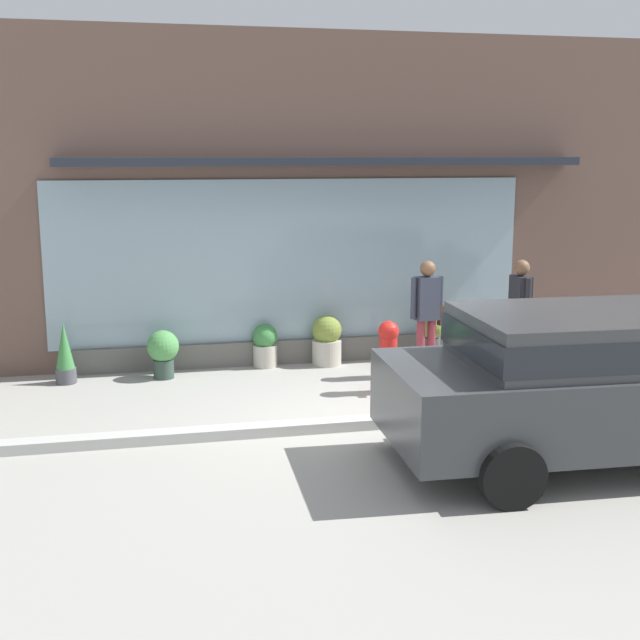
{
  "coord_description": "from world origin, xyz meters",
  "views": [
    {
      "loc": [
        -2.71,
        -9.06,
        3.11
      ],
      "look_at": [
        -0.48,
        1.2,
        1.0
      ],
      "focal_mm": 46.87,
      "sensor_mm": 36.0,
      "label": 1
    }
  ],
  "objects_px": {
    "potted_plant_window_center": "(432,336)",
    "potted_plant_by_entrance": "(163,351)",
    "parked_car_dark_gray": "(599,377)",
    "potted_plant_trailing_edge": "(265,345)",
    "pedestrian_passerby": "(520,308)",
    "fire_hydrant": "(388,356)",
    "potted_plant_near_hydrant": "(65,354)",
    "potted_plant_window_left": "(327,340)",
    "pedestrian_with_handbag": "(428,309)"
  },
  "relations": [
    {
      "from": "pedestrian_with_handbag",
      "to": "parked_car_dark_gray",
      "type": "height_order",
      "value": "pedestrian_with_handbag"
    },
    {
      "from": "parked_car_dark_gray",
      "to": "potted_plant_window_left",
      "type": "xyz_separation_m",
      "value": [
        -1.8,
        4.46,
        -0.51
      ]
    },
    {
      "from": "parked_car_dark_gray",
      "to": "potted_plant_near_hydrant",
      "type": "relative_size",
      "value": 5.3
    },
    {
      "from": "parked_car_dark_gray",
      "to": "potted_plant_window_left",
      "type": "distance_m",
      "value": 4.84
    },
    {
      "from": "fire_hydrant",
      "to": "pedestrian_with_handbag",
      "type": "height_order",
      "value": "pedestrian_with_handbag"
    },
    {
      "from": "potted_plant_by_entrance",
      "to": "potted_plant_trailing_edge",
      "type": "distance_m",
      "value": 1.53
    },
    {
      "from": "potted_plant_window_left",
      "to": "potted_plant_by_entrance",
      "type": "bearing_deg",
      "value": -173.77
    },
    {
      "from": "potted_plant_window_center",
      "to": "potted_plant_trailing_edge",
      "type": "xyz_separation_m",
      "value": [
        -2.48,
        0.3,
        -0.09
      ]
    },
    {
      "from": "fire_hydrant",
      "to": "pedestrian_passerby",
      "type": "distance_m",
      "value": 2.14
    },
    {
      "from": "pedestrian_passerby",
      "to": "fire_hydrant",
      "type": "bearing_deg",
      "value": 98.16
    },
    {
      "from": "potted_plant_window_center",
      "to": "potted_plant_by_entrance",
      "type": "relative_size",
      "value": 1.05
    },
    {
      "from": "pedestrian_with_handbag",
      "to": "pedestrian_passerby",
      "type": "bearing_deg",
      "value": -21.25
    },
    {
      "from": "fire_hydrant",
      "to": "parked_car_dark_gray",
      "type": "bearing_deg",
      "value": -64.85
    },
    {
      "from": "potted_plant_near_hydrant",
      "to": "pedestrian_with_handbag",
      "type": "bearing_deg",
      "value": -7.77
    },
    {
      "from": "pedestrian_with_handbag",
      "to": "potted_plant_window_center",
      "type": "xyz_separation_m",
      "value": [
        0.32,
        0.7,
        -0.54
      ]
    },
    {
      "from": "potted_plant_trailing_edge",
      "to": "potted_plant_near_hydrant",
      "type": "relative_size",
      "value": 0.76
    },
    {
      "from": "fire_hydrant",
      "to": "potted_plant_near_hydrant",
      "type": "bearing_deg",
      "value": 161.91
    },
    {
      "from": "potted_plant_window_center",
      "to": "potted_plant_trailing_edge",
      "type": "height_order",
      "value": "potted_plant_window_center"
    },
    {
      "from": "pedestrian_passerby",
      "to": "pedestrian_with_handbag",
      "type": "bearing_deg",
      "value": 74.61
    },
    {
      "from": "potted_plant_near_hydrant",
      "to": "potted_plant_window_left",
      "type": "bearing_deg",
      "value": 3.7
    },
    {
      "from": "parked_car_dark_gray",
      "to": "potted_plant_window_left",
      "type": "relative_size",
      "value": 5.99
    },
    {
      "from": "pedestrian_passerby",
      "to": "parked_car_dark_gray",
      "type": "distance_m",
      "value": 3.36
    },
    {
      "from": "pedestrian_passerby",
      "to": "potted_plant_window_left",
      "type": "xyz_separation_m",
      "value": [
        -2.51,
        1.18,
        -0.59
      ]
    },
    {
      "from": "potted_plant_trailing_edge",
      "to": "pedestrian_passerby",
      "type": "bearing_deg",
      "value": -20.23
    },
    {
      "from": "fire_hydrant",
      "to": "potted_plant_window_center",
      "type": "bearing_deg",
      "value": 51.49
    },
    {
      "from": "potted_plant_window_left",
      "to": "potted_plant_near_hydrant",
      "type": "height_order",
      "value": "potted_plant_near_hydrant"
    },
    {
      "from": "potted_plant_window_left",
      "to": "potted_plant_by_entrance",
      "type": "height_order",
      "value": "potted_plant_window_left"
    },
    {
      "from": "pedestrian_passerby",
      "to": "potted_plant_window_center",
      "type": "height_order",
      "value": "pedestrian_passerby"
    },
    {
      "from": "pedestrian_passerby",
      "to": "potted_plant_window_left",
      "type": "relative_size",
      "value": 2.2
    },
    {
      "from": "fire_hydrant",
      "to": "potted_plant_window_center",
      "type": "relative_size",
      "value": 1.33
    },
    {
      "from": "fire_hydrant",
      "to": "pedestrian_with_handbag",
      "type": "distance_m",
      "value": 1.15
    },
    {
      "from": "fire_hydrant",
      "to": "potted_plant_by_entrance",
      "type": "xyz_separation_m",
      "value": [
        -2.87,
        1.35,
        -0.09
      ]
    },
    {
      "from": "potted_plant_window_left",
      "to": "potted_plant_near_hydrant",
      "type": "bearing_deg",
      "value": -176.3
    },
    {
      "from": "parked_car_dark_gray",
      "to": "potted_plant_trailing_edge",
      "type": "bearing_deg",
      "value": 122.9
    },
    {
      "from": "potted_plant_window_left",
      "to": "potted_plant_window_center",
      "type": "distance_m",
      "value": 1.58
    },
    {
      "from": "parked_car_dark_gray",
      "to": "pedestrian_with_handbag",
      "type": "bearing_deg",
      "value": 100.9
    },
    {
      "from": "potted_plant_window_left",
      "to": "potted_plant_near_hydrant",
      "type": "relative_size",
      "value": 0.89
    },
    {
      "from": "parked_car_dark_gray",
      "to": "potted_plant_window_center",
      "type": "xyz_separation_m",
      "value": [
        -0.24,
        4.24,
        -0.47
      ]
    },
    {
      "from": "potted_plant_window_center",
      "to": "parked_car_dark_gray",
      "type": "bearing_deg",
      "value": -86.83
    },
    {
      "from": "potted_plant_window_left",
      "to": "potted_plant_window_center",
      "type": "bearing_deg",
      "value": -8.0
    },
    {
      "from": "potted_plant_near_hydrant",
      "to": "pedestrian_passerby",
      "type": "bearing_deg",
      "value": -8.56
    },
    {
      "from": "potted_plant_window_left",
      "to": "fire_hydrant",
      "type": "bearing_deg",
      "value": -73.93
    },
    {
      "from": "pedestrian_with_handbag",
      "to": "potted_plant_by_entrance",
      "type": "distance_m",
      "value": 3.76
    },
    {
      "from": "potted_plant_trailing_edge",
      "to": "potted_plant_window_left",
      "type": "bearing_deg",
      "value": -5.12
    },
    {
      "from": "parked_car_dark_gray",
      "to": "potted_plant_by_entrance",
      "type": "distance_m",
      "value": 5.97
    },
    {
      "from": "fire_hydrant",
      "to": "potted_plant_by_entrance",
      "type": "distance_m",
      "value": 3.17
    },
    {
      "from": "potted_plant_window_left",
      "to": "potted_plant_trailing_edge",
      "type": "bearing_deg",
      "value": 174.88
    },
    {
      "from": "parked_car_dark_gray",
      "to": "potted_plant_by_entrance",
      "type": "relative_size",
      "value": 6.59
    },
    {
      "from": "potted_plant_by_entrance",
      "to": "parked_car_dark_gray",
      "type": "bearing_deg",
      "value": -44.95
    },
    {
      "from": "pedestrian_passerby",
      "to": "potted_plant_window_left",
      "type": "height_order",
      "value": "pedestrian_passerby"
    }
  ]
}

